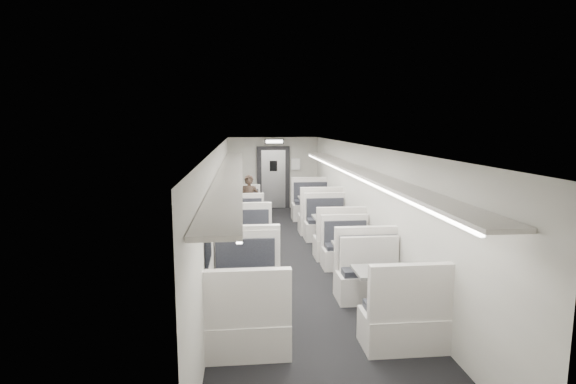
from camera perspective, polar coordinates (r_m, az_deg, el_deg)
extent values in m
cube|color=black|center=(9.54, 0.64, -9.03)|extent=(3.00, 12.00, 0.12)
cube|color=white|center=(9.10, 0.67, 6.27)|extent=(3.00, 12.00, 0.12)
cube|color=#BAB8AE|center=(15.21, -1.90, 2.45)|extent=(3.00, 0.12, 2.40)
cube|color=#BAB8AE|center=(3.54, 12.37, -19.05)|extent=(3.00, 0.12, 2.40)
cube|color=#BAB8AE|center=(9.19, -9.05, -1.72)|extent=(0.12, 12.00, 2.40)
cube|color=#BAB8AE|center=(9.53, 10.02, -1.37)|extent=(0.12, 12.00, 2.40)
cube|color=silver|center=(11.96, -5.56, -4.12)|extent=(0.96, 0.54, 0.41)
cube|color=black|center=(11.93, -5.57, -2.92)|extent=(0.85, 0.43, 0.09)
cube|color=silver|center=(11.66, -5.59, -1.82)|extent=(0.96, 0.11, 0.64)
cube|color=silver|center=(13.35, -5.59, -2.78)|extent=(0.96, 0.54, 0.41)
cube|color=black|center=(13.27, -5.60, -1.74)|extent=(0.85, 0.43, 0.09)
cube|color=silver|center=(13.45, -5.62, -0.43)|extent=(0.96, 0.11, 0.64)
cylinder|color=silver|center=(12.63, -5.58, -2.93)|extent=(0.09, 0.09, 0.63)
cylinder|color=silver|center=(12.69, -5.56, -4.25)|extent=(0.33, 0.33, 0.03)
cube|color=gray|center=(12.56, -5.60, -1.36)|extent=(0.80, 0.55, 0.04)
cube|color=silver|center=(10.03, -5.50, -6.57)|extent=(1.00, 0.56, 0.42)
cube|color=black|center=(9.99, -5.52, -5.09)|extent=(0.89, 0.44, 0.09)
cube|color=silver|center=(9.70, -5.54, -3.79)|extent=(1.00, 0.11, 0.66)
cube|color=silver|center=(11.46, -5.54, -4.65)|extent=(1.00, 0.56, 0.42)
cube|color=black|center=(11.37, -5.56, -3.41)|extent=(0.89, 0.44, 0.09)
cube|color=silver|center=(11.54, -5.59, -1.79)|extent=(1.00, 0.11, 0.66)
cylinder|color=silver|center=(10.71, -5.53, -4.96)|extent=(0.09, 0.09, 0.65)
cylinder|color=silver|center=(10.79, -5.51, -6.56)|extent=(0.34, 0.34, 0.03)
cube|color=gray|center=(10.64, -5.56, -3.05)|extent=(0.83, 0.57, 0.04)
cube|color=silver|center=(7.76, -5.39, -10.95)|extent=(1.13, 0.63, 0.48)
cube|color=black|center=(7.70, -5.42, -8.82)|extent=(1.00, 0.50, 0.11)
cube|color=silver|center=(7.36, -5.44, -7.06)|extent=(1.13, 0.13, 0.74)
cube|color=silver|center=(9.34, -5.47, -7.55)|extent=(1.13, 0.63, 0.48)
cube|color=black|center=(9.23, -5.50, -5.86)|extent=(1.00, 0.50, 0.11)
cube|color=silver|center=(9.41, -5.53, -3.59)|extent=(1.13, 0.13, 0.74)
cylinder|color=silver|center=(8.51, -5.45, -8.27)|extent=(0.11, 0.11, 0.73)
cylinder|color=silver|center=(8.62, -5.41, -10.50)|extent=(0.38, 0.38, 0.03)
cube|color=gray|center=(8.40, -5.49, -5.60)|extent=(0.93, 0.64, 0.04)
cube|color=silver|center=(5.89, -5.22, -17.69)|extent=(1.06, 0.59, 0.45)
cube|color=black|center=(5.80, -5.26, -15.12)|extent=(0.94, 0.47, 0.10)
cube|color=silver|center=(5.46, -5.28, -13.27)|extent=(1.06, 0.12, 0.70)
cube|color=silver|center=(7.32, -5.36, -12.27)|extent=(1.06, 0.59, 0.45)
cube|color=black|center=(7.20, -5.39, -10.31)|extent=(0.94, 0.47, 0.10)
cube|color=silver|center=(7.35, -5.44, -7.47)|extent=(1.06, 0.12, 0.70)
cylinder|color=silver|center=(6.55, -5.31, -13.72)|extent=(0.10, 0.10, 0.69)
cylinder|color=silver|center=(6.69, -5.27, -16.35)|extent=(0.36, 0.36, 0.03)
cube|color=gray|center=(6.42, -5.36, -10.54)|extent=(0.88, 0.60, 0.04)
cube|color=silver|center=(11.86, 4.18, -4.02)|extent=(1.15, 0.64, 0.49)
cube|color=black|center=(11.83, 4.17, -2.58)|extent=(1.02, 0.51, 0.11)
cube|color=silver|center=(11.51, 4.42, -1.25)|extent=(1.15, 0.13, 0.76)
cube|color=silver|center=(13.49, 2.95, -2.46)|extent=(1.15, 0.64, 0.49)
cube|color=black|center=(13.40, 2.98, -1.24)|extent=(1.02, 0.51, 0.11)
cube|color=silver|center=(13.61, 2.82, 0.30)|extent=(1.15, 0.13, 0.76)
cylinder|color=silver|center=(12.64, 3.53, -2.61)|extent=(0.11, 0.11, 0.75)
cylinder|color=silver|center=(12.72, 3.52, -4.19)|extent=(0.39, 0.39, 0.03)
cube|color=gray|center=(12.57, 3.55, -0.75)|extent=(0.95, 0.65, 0.04)
cube|color=silver|center=(9.72, 6.48, -7.01)|extent=(1.05, 0.58, 0.45)
cube|color=black|center=(9.68, 6.47, -5.41)|extent=(0.93, 0.47, 0.10)
cube|color=silver|center=(9.38, 6.82, -4.00)|extent=(1.05, 0.12, 0.69)
cube|color=silver|center=(11.19, 4.80, -4.90)|extent=(1.05, 0.58, 0.45)
cube|color=black|center=(11.10, 4.85, -3.57)|extent=(0.93, 0.47, 0.10)
cube|color=silver|center=(11.27, 4.64, -1.83)|extent=(1.05, 0.12, 0.69)
cylinder|color=silver|center=(10.42, 5.59, -5.25)|extent=(0.10, 0.10, 0.68)
cylinder|color=silver|center=(10.51, 5.57, -6.98)|extent=(0.36, 0.36, 0.03)
cube|color=gray|center=(10.34, 5.62, -3.20)|extent=(0.87, 0.59, 0.04)
cube|color=silver|center=(7.81, 9.76, -11.19)|extent=(0.96, 0.53, 0.41)
cube|color=black|center=(7.75, 9.76, -9.40)|extent=(0.85, 0.42, 0.09)
cube|color=silver|center=(7.47, 10.27, -7.94)|extent=(0.96, 0.11, 0.63)
cube|color=silver|center=(9.10, 7.38, -8.25)|extent=(0.96, 0.53, 0.41)
cube|color=black|center=(9.01, 7.45, -6.78)|extent=(0.85, 0.42, 0.09)
cube|color=silver|center=(9.15, 7.17, -4.79)|extent=(0.96, 0.11, 0.63)
cylinder|color=silver|center=(8.42, 8.49, -8.91)|extent=(0.09, 0.09, 0.62)
cylinder|color=silver|center=(8.51, 8.45, -10.82)|extent=(0.32, 0.32, 0.03)
cube|color=gray|center=(8.32, 8.54, -6.62)|extent=(0.79, 0.54, 0.04)
cube|color=silver|center=(6.19, 14.47, -16.54)|extent=(1.07, 0.60, 0.46)
cube|color=black|center=(6.11, 14.47, -14.06)|extent=(0.95, 0.48, 0.10)
cube|color=silver|center=(5.78, 15.45, -12.18)|extent=(1.07, 0.12, 0.71)
cube|color=silver|center=(7.58, 10.27, -11.63)|extent=(1.07, 0.60, 0.46)
cube|color=black|center=(7.46, 10.40, -9.70)|extent=(0.95, 0.48, 0.10)
cube|color=silver|center=(7.60, 9.94, -6.95)|extent=(1.07, 0.12, 0.71)
cylinder|color=silver|center=(6.83, 12.17, -12.91)|extent=(0.10, 0.10, 0.70)
cylinder|color=silver|center=(6.96, 12.08, -15.47)|extent=(0.36, 0.36, 0.03)
cube|color=gray|center=(6.70, 12.28, -9.80)|extent=(0.89, 0.61, 0.04)
imported|color=black|center=(12.29, -4.93, -1.25)|extent=(0.60, 0.46, 1.47)
cube|color=black|center=(12.53, -7.88, 1.74)|extent=(0.02, 1.18, 0.84)
cube|color=black|center=(10.35, -8.31, 0.29)|extent=(0.02, 1.18, 0.84)
cube|color=black|center=(8.18, -8.96, -1.93)|extent=(0.02, 1.18, 0.84)
cube|color=black|center=(6.04, -10.09, -5.74)|extent=(0.02, 1.18, 0.84)
cube|color=silver|center=(8.78, -7.32, 2.58)|extent=(0.46, 10.40, 0.05)
cube|color=white|center=(8.78, -6.01, 2.28)|extent=(0.05, 10.20, 0.04)
cube|color=silver|center=(9.07, 8.82, 2.74)|extent=(0.46, 10.40, 0.05)
cube|color=white|center=(9.03, 7.59, 2.42)|extent=(0.05, 10.20, 0.04)
cube|color=black|center=(15.11, -1.87, 1.84)|extent=(1.10, 0.10, 2.10)
cube|color=silver|center=(15.09, -1.86, 1.64)|extent=(0.80, 0.05, 1.95)
cube|color=black|center=(15.00, -1.86, 3.33)|extent=(0.25, 0.02, 0.35)
cube|color=black|center=(14.53, -1.76, 6.44)|extent=(0.62, 0.10, 0.16)
cube|color=white|center=(14.47, -1.74, 6.43)|extent=(0.54, 0.02, 0.10)
cube|color=white|center=(15.12, 0.97, 3.56)|extent=(0.32, 0.02, 0.40)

